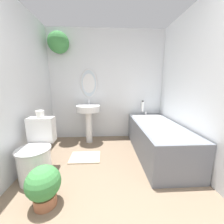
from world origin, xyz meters
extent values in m
cube|color=silver|center=(0.00, 2.85, 1.20)|extent=(2.63, 0.06, 2.40)
ellipsoid|color=silver|center=(-0.40, 2.81, 1.26)|extent=(0.37, 0.02, 0.62)
ellipsoid|color=silver|center=(-0.40, 2.80, 1.26)|extent=(0.33, 0.01, 0.58)
cylinder|color=#9E6042|center=(-0.97, 2.70, 2.16)|extent=(0.19, 0.19, 0.10)
sphere|color=#3D8442|center=(-0.97, 2.70, 2.06)|extent=(0.42, 0.42, 0.42)
cube|color=silver|center=(-1.28, 1.41, 1.20)|extent=(0.06, 2.94, 2.40)
cube|color=silver|center=(1.28, 1.41, 1.20)|extent=(0.06, 2.94, 2.40)
cylinder|color=white|center=(-0.98, 1.35, 0.21)|extent=(0.40, 0.40, 0.42)
cylinder|color=silver|center=(-0.98, 1.35, 0.43)|extent=(0.43, 0.43, 0.02)
cube|color=white|center=(-0.98, 1.63, 0.60)|extent=(0.35, 0.17, 0.36)
cylinder|color=white|center=(-0.40, 2.53, 0.34)|extent=(0.14, 0.14, 0.68)
cylinder|color=white|center=(-0.40, 2.53, 0.75)|extent=(0.50, 0.50, 0.12)
cylinder|color=silver|center=(-0.40, 2.67, 0.86)|extent=(0.02, 0.02, 0.10)
cube|color=slate|center=(0.87, 1.93, 0.28)|extent=(0.73, 1.68, 0.56)
cube|color=white|center=(0.87, 1.93, 0.54)|extent=(0.63, 1.58, 0.04)
cylinder|color=silver|center=(0.87, 2.67, 0.60)|extent=(0.04, 0.04, 0.08)
cylinder|color=white|center=(0.80, 2.71, 0.75)|extent=(0.07, 0.07, 0.22)
cylinder|color=black|center=(0.80, 2.71, 0.87)|extent=(0.04, 0.04, 0.02)
cylinder|color=#9E6042|center=(-0.69, 0.93, 0.06)|extent=(0.23, 0.23, 0.12)
sphere|color=#3D8442|center=(-0.69, 0.93, 0.27)|extent=(0.35, 0.35, 0.35)
cube|color=#B7A88E|center=(-0.40, 1.86, 0.01)|extent=(0.51, 0.38, 0.02)
cylinder|color=white|center=(-0.98, 1.63, 0.83)|extent=(0.11, 0.11, 0.10)
camera|label=1|loc=(-0.06, -0.32, 1.25)|focal=22.00mm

